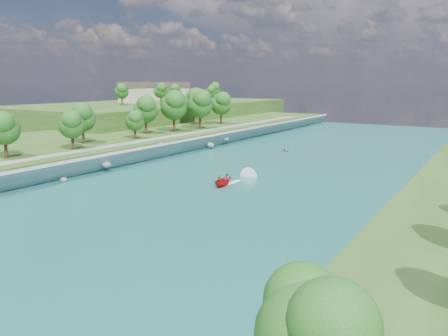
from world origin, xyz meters
The scene contains 11 objects.
ground centered at (0.00, 0.00, 0.00)m, with size 260.00×260.00×0.00m, color #2D5119.
river_water centered at (0.00, 20.00, 0.05)m, with size 55.00×240.00×0.10m, color #1A6455.
berm_west centered at (-50.00, 20.00, 1.75)m, with size 45.00×240.00×3.50m, color #2D5119.
ridge_west centered at (-82.50, 95.00, 4.50)m, with size 60.00×120.00×9.00m, color #2D5119.
riprap_bank centered at (-25.84, 19.44, 1.80)m, with size 4.27×236.00×4.05m.
riverside_path centered at (-32.50, 20.00, 3.55)m, with size 3.00×200.00×0.10m, color gray.
ridge_houses centered at (-88.67, 100.00, 13.31)m, with size 29.50×29.50×8.40m.
trees_west centered at (-41.17, 15.29, 9.59)m, with size 17.82×149.03×13.95m.
trees_ridge centered at (-71.57, 94.62, 13.57)m, with size 22.04×50.06×9.72m.
motorboat centered at (0.77, 16.25, 0.82)m, with size 3.60×18.94×2.14m.
raft centered at (-6.19, 55.67, 0.45)m, with size 3.31×3.44×1.54m.
Camera 1 is at (39.00, -45.34, 17.32)m, focal length 35.00 mm.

